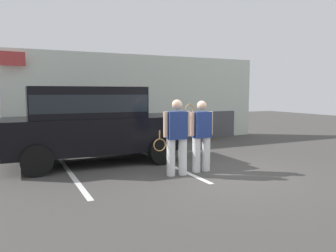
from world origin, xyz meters
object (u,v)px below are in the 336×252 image
(potted_plant_by_porch, at_px, (204,128))
(flag_pole, at_px, (6,82))
(tennis_player_woman, at_px, (201,135))
(tennis_player_man, at_px, (177,136))
(parked_suv, at_px, (91,121))

(potted_plant_by_porch, xyz_separation_m, flag_pole, (-7.08, 0.38, 1.73))
(tennis_player_woman, xyz_separation_m, flag_pole, (-4.19, 4.90, 1.34))
(tennis_player_man, relative_size, tennis_player_woman, 1.02)
(tennis_player_man, relative_size, potted_plant_by_porch, 1.94)
(parked_suv, height_order, tennis_player_woman, parked_suv)
(parked_suv, bearing_deg, potted_plant_by_porch, 26.85)
(parked_suv, relative_size, potted_plant_by_porch, 5.15)
(tennis_player_woman, height_order, potted_plant_by_porch, tennis_player_woman)
(tennis_player_man, xyz_separation_m, potted_plant_by_porch, (3.59, 4.61, -0.40))
(tennis_player_woman, relative_size, flag_pole, 0.53)
(tennis_player_man, distance_m, potted_plant_by_porch, 5.86)
(potted_plant_by_porch, distance_m, flag_pole, 7.30)
(potted_plant_by_porch, bearing_deg, parked_suv, -154.43)
(parked_suv, xyz_separation_m, potted_plant_by_porch, (5.04, 2.41, -0.65))
(parked_suv, xyz_separation_m, tennis_player_woman, (2.16, -2.11, -0.25))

